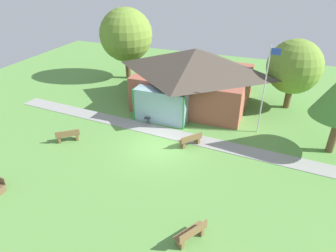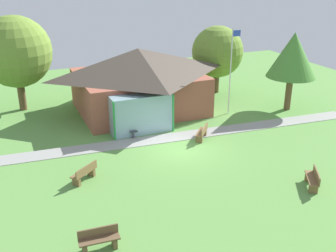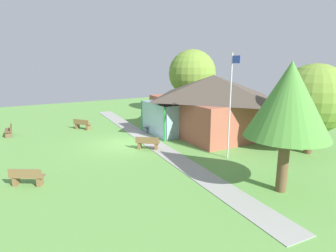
% 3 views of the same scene
% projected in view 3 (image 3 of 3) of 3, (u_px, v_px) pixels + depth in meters
% --- Properties ---
extents(ground_plane, '(44.00, 44.00, 0.00)m').
position_uv_depth(ground_plane, '(125.00, 144.00, 19.23)').
color(ground_plane, '#609947').
extents(pavilion, '(9.37, 8.67, 4.44)m').
position_uv_depth(pavilion, '(211.00, 103.00, 22.13)').
color(pavilion, '#A35642').
rests_on(pavilion, ground_plane).
extents(footpath, '(25.58, 2.96, 0.03)m').
position_uv_depth(footpath, '(148.00, 140.00, 20.06)').
color(footpath, '#999993').
rests_on(footpath, ground_plane).
extents(flagpole, '(0.64, 0.08, 5.92)m').
position_uv_depth(flagpole, '(231.00, 102.00, 15.74)').
color(flagpole, silver).
rests_on(flagpole, ground_plane).
extents(bench_mid_left, '(1.45, 1.28, 0.84)m').
position_uv_depth(bench_mid_left, '(82.00, 125.00, 23.29)').
color(bench_mid_left, brown).
rests_on(bench_mid_left, ground_plane).
extents(bench_rear_near_path, '(1.31, 1.43, 0.84)m').
position_uv_depth(bench_rear_near_path, '(148.00, 143.00, 18.00)').
color(bench_rear_near_path, brown).
rests_on(bench_rear_near_path, ground_plane).
extents(bench_front_right, '(1.16, 1.51, 0.84)m').
position_uv_depth(bench_front_right, '(27.00, 177.00, 12.75)').
color(bench_front_right, brown).
rests_on(bench_front_right, ground_plane).
extents(bench_front_left, '(1.52, 0.52, 0.84)m').
position_uv_depth(bench_front_left, '(9.00, 131.00, 21.24)').
color(bench_front_left, brown).
rests_on(bench_front_left, ground_plane).
extents(patio_chair_porch_left, '(0.48, 0.48, 0.86)m').
position_uv_depth(patio_chair_porch_left, '(148.00, 128.00, 22.05)').
color(patio_chair_porch_left, '#33383D').
rests_on(patio_chair_porch_left, ground_plane).
extents(tree_east_hedge, '(3.46, 3.46, 5.52)m').
position_uv_depth(tree_east_hedge, '(289.00, 101.00, 11.46)').
color(tree_east_hedge, brown).
rests_on(tree_east_hedge, ground_plane).
extents(tree_behind_pavilion_right, '(4.08, 4.08, 5.38)m').
position_uv_depth(tree_behind_pavilion_right, '(314.00, 99.00, 16.64)').
color(tree_behind_pavilion_right, brown).
rests_on(tree_behind_pavilion_right, ground_plane).
extents(tree_behind_pavilion_left, '(4.94, 4.94, 6.67)m').
position_uv_depth(tree_behind_pavilion_left, '(192.00, 73.00, 29.88)').
color(tree_behind_pavilion_left, brown).
rests_on(tree_behind_pavilion_left, ground_plane).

